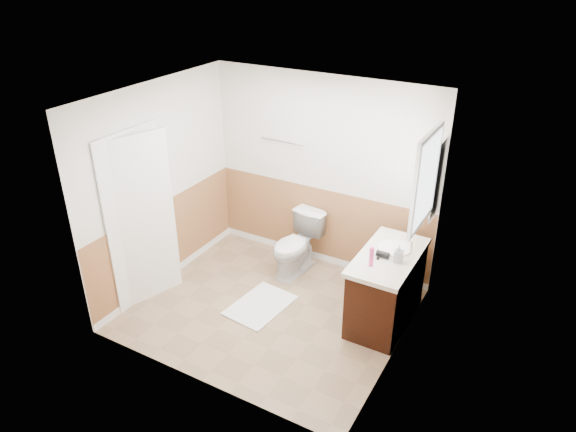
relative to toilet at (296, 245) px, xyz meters
The scene contains 32 objects.
floor 0.97m from the toilet, 81.14° to the right, with size 3.00×3.00×0.00m, color #8C7051.
ceiling 2.29m from the toilet, 81.14° to the right, with size 3.00×3.00×0.00m, color white.
wall_back 0.97m from the toilet, 71.89° to the left, with size 3.00×3.00×0.00m, color silver.
wall_front 2.35m from the toilet, 86.40° to the right, with size 3.00×3.00×0.00m, color silver.
wall_left 1.84m from the toilet, 147.14° to the right, with size 3.00×3.00×0.00m, color silver.
wall_right 2.05m from the toilet, 28.27° to the right, with size 3.00×3.00×0.00m, color silver.
wainscot_back 0.44m from the toilet, 71.40° to the left, with size 3.00×3.00×0.00m, color #A37041.
wainscot_front 2.18m from the toilet, 86.38° to the right, with size 3.00×3.00×0.00m, color #A37041.
wainscot_left 1.62m from the toilet, 146.91° to the right, with size 2.60×2.60×0.00m, color #A37041.
wainscot_right 1.85m from the toilet, 28.45° to the right, with size 2.60×2.60×0.00m, color #A37041.
toilet is the anchor object (origin of this frame).
bath_mat 0.96m from the toilet, 90.00° to the right, with size 0.55×0.80×0.02m, color white.
vanity_cabinet 1.40m from the toilet, 16.02° to the right, with size 0.55×1.10×0.80m, color black.
vanity_knob_left 1.17m from the toilet, 24.91° to the right, with size 0.03×0.03×0.03m, color silver.
vanity_knob_right 1.10m from the toilet, 15.32° to the right, with size 0.03×0.03×0.03m, color silver.
countertop 1.46m from the toilet, 16.14° to the right, with size 0.60×1.15×0.05m, color white.
sink_basin 1.45m from the toilet, ahead, with size 0.36×0.36×0.02m, color white.
faucet 1.64m from the toilet, ahead, with size 0.02×0.02×0.14m, color silver.
lotion_bottle 1.53m from the toilet, 28.59° to the right, with size 0.05×0.05×0.22m, color #DC3984.
soap_dispenser 1.64m from the toilet, 17.73° to the right, with size 0.09×0.09×0.20m, color #9197A3.
hair_dryer_body 1.47m from the toilet, 19.69° to the right, with size 0.07×0.07×0.14m, color black.
hair_dryer_handle 1.45m from the toilet, 22.76° to the right, with size 0.03×0.03×0.07m, color black.
mirror_panel 2.00m from the toilet, ahead, with size 0.02×0.35×0.90m, color silver.
window_frame 2.12m from the toilet, 10.31° to the right, with size 0.04×0.80×1.00m, color white.
window_glass 2.14m from the toilet, 10.21° to the right, with size 0.01×0.70×0.90m, color white.
door 1.94m from the toilet, 133.51° to the right, with size 0.05×0.80×2.04m, color white.
door_frame 1.99m from the toilet, 135.18° to the right, with size 0.02×0.92×2.10m, color white.
door_knob 1.66m from the toilet, 140.25° to the right, with size 0.06×0.06×0.06m, color silver.
towel_bar 1.33m from the toilet, 138.31° to the left, with size 0.02×0.02×0.62m, color silver.
tp_holder_bar 0.47m from the toilet, 83.89° to the left, with size 0.02×0.02×0.14m, color silver.
tp_roll 0.47m from the toilet, 83.89° to the left, with size 0.11×0.11×0.10m, color white.
tp_sheet 0.40m from the toilet, 83.89° to the left, with size 0.10×0.01×0.16m, color white.
Camera 1 is at (2.64, -4.25, 3.81)m, focal length 32.93 mm.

